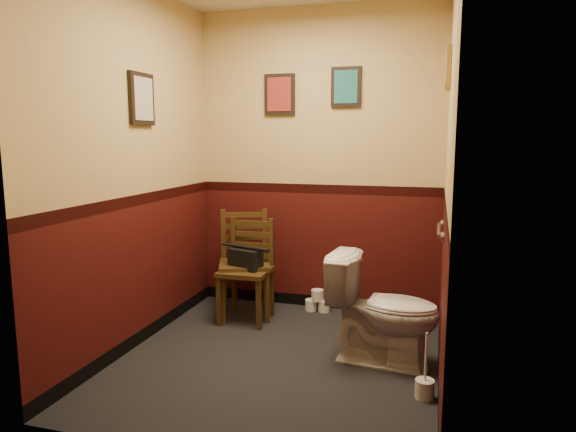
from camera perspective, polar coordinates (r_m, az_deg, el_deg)
name	(u,v)px	position (r m, az deg, el deg)	size (l,w,h in m)	color
floor	(278,359)	(3.81, -1.09, -15.61)	(2.20, 2.40, 0.00)	black
wall_back	(318,162)	(4.63, 3.31, 6.00)	(2.20, 2.70, 0.00)	#3C0E0C
wall_front	(199,186)	(2.36, -9.91, 3.26)	(2.20, 2.70, 0.00)	#3C0E0C
wall_left	(135,168)	(3.95, -16.64, 5.18)	(2.40, 2.70, 0.00)	#3C0E0C
wall_right	(448,173)	(3.32, 17.34, 4.54)	(2.40, 2.70, 0.00)	#3C0E0C
grab_bar	(440,230)	(3.61, 16.50, -1.51)	(0.05, 0.56, 0.06)	silver
framed_print_back_a	(280,94)	(4.72, -0.94, 13.36)	(0.28, 0.04, 0.36)	black
framed_print_back_b	(346,87)	(4.58, 6.47, 14.07)	(0.26, 0.04, 0.34)	black
framed_print_left	(142,99)	(4.03, -15.92, 12.40)	(0.04, 0.30, 0.38)	black
framed_print_right	(448,69)	(3.94, 17.37, 15.35)	(0.04, 0.34, 0.28)	olive
toilet	(384,311)	(3.69, 10.59, -10.29)	(0.43, 0.77, 0.76)	white
toilet_brush	(425,388)	(3.38, 14.94, -17.94)	(0.12, 0.12, 0.42)	silver
chair_left	(245,263)	(4.56, -4.85, -5.28)	(0.56, 0.56, 0.93)	#442F14
chair_right	(247,270)	(4.45, -4.56, -6.02)	(0.41, 0.41, 0.87)	#442F14
handbag	(245,259)	(4.39, -4.75, -4.78)	(0.31, 0.21, 0.20)	black
tp_stack	(318,302)	(4.75, 3.30, -9.53)	(0.23, 0.12, 0.20)	silver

